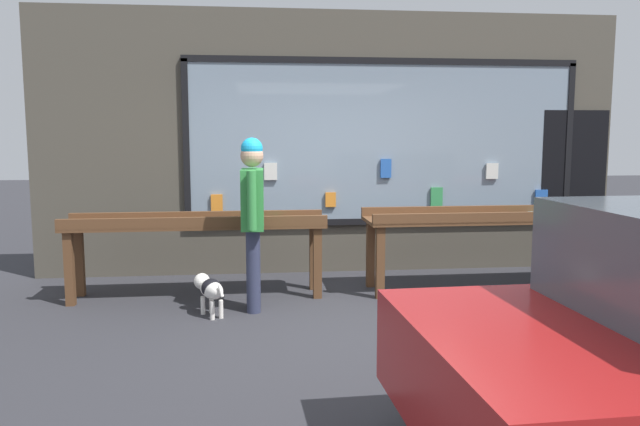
% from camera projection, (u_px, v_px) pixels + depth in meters
% --- Properties ---
extents(ground_plane, '(40.00, 40.00, 0.00)m').
position_uv_depth(ground_plane, '(364.00, 324.00, 5.89)').
color(ground_plane, '#2D2D33').
extents(shopfront_facade, '(7.48, 0.29, 3.33)m').
position_uv_depth(shopfront_facade, '(339.00, 144.00, 8.05)').
color(shopfront_facade, '#4C473D').
rests_on(shopfront_facade, ground_plane).
extents(display_table_left, '(2.81, 0.58, 0.92)m').
position_uv_depth(display_table_left, '(197.00, 230.00, 6.79)').
color(display_table_left, brown).
rests_on(display_table_left, ground_plane).
extents(display_table_right, '(2.81, 0.72, 0.94)m').
position_uv_depth(display_table_right, '(487.00, 224.00, 7.15)').
color(display_table_right, brown).
rests_on(display_table_right, ground_plane).
extents(person_browsing, '(0.23, 0.68, 1.75)m').
position_uv_depth(person_browsing, '(253.00, 209.00, 6.24)').
color(person_browsing, '#2D334C').
rests_on(person_browsing, ground_plane).
extents(small_dog, '(0.36, 0.52, 0.39)m').
position_uv_depth(small_dog, '(210.00, 289.00, 6.15)').
color(small_dog, white).
rests_on(small_dog, ground_plane).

